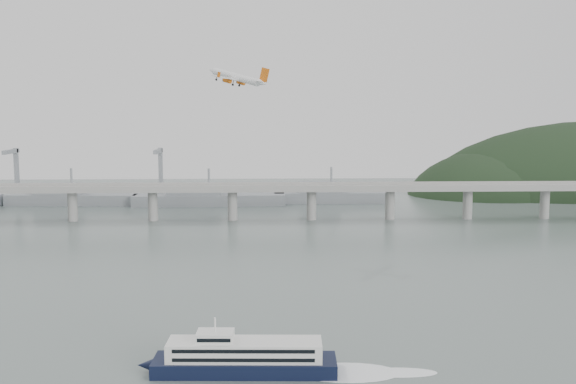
{
  "coord_description": "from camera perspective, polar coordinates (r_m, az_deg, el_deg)",
  "views": [
    {
      "loc": [
        -9.7,
        -221.25,
        70.74
      ],
      "look_at": [
        0.0,
        55.0,
        36.0
      ],
      "focal_mm": 42.0,
      "sensor_mm": 36.0,
      "label": 1
    }
  ],
  "objects": [
    {
      "name": "ferry",
      "position": [
        186.15,
        -3.68,
        -13.81
      ],
      "size": [
        80.98,
        15.63,
        15.27
      ],
      "rotation": [
        0.0,
        0.0,
        -0.04
      ],
      "color": "black",
      "rests_on": "ground"
    },
    {
      "name": "distant_fleet",
      "position": [
        511.75,
        -18.53,
        -0.45
      ],
      "size": [
        453.0,
        60.9,
        40.0
      ],
      "color": "slate",
      "rests_on": "ground"
    },
    {
      "name": "ground",
      "position": [
        232.48,
        0.48,
        -10.55
      ],
      "size": [
        900.0,
        900.0,
        0.0
      ],
      "primitive_type": "plane",
      "color": "#576562",
      "rests_on": "ground"
    },
    {
      "name": "airliner",
      "position": [
        317.2,
        -4.3,
        9.63
      ],
      "size": [
        30.84,
        29.22,
        10.95
      ],
      "rotation": [
        0.05,
        -0.23,
        2.51
      ],
      "color": "white",
      "rests_on": "ground"
    },
    {
      "name": "bridge",
      "position": [
        424.66,
        -0.84,
        -0.02
      ],
      "size": [
        800.0,
        22.0,
        23.9
      ],
      "color": "gray",
      "rests_on": "ground"
    }
  ]
}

